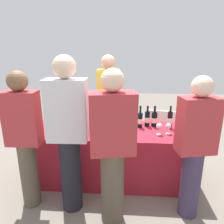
{
  "coord_description": "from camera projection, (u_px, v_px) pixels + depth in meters",
  "views": [
    {
      "loc": [
        0.2,
        -2.66,
        1.79
      ],
      "look_at": [
        0.0,
        0.0,
        0.98
      ],
      "focal_mm": 33.9,
      "sensor_mm": 36.0,
      "label": 1
    }
  ],
  "objects": [
    {
      "name": "ground_plane",
      "position": [
        112.0,
        177.0,
        3.07
      ],
      "size": [
        12.0,
        12.0,
        0.0
      ],
      "primitive_type": "plane",
      "color": "slate"
    },
    {
      "name": "tasting_table",
      "position": [
        112.0,
        154.0,
        2.97
      ],
      "size": [
        2.19,
        0.78,
        0.73
      ],
      "primitive_type": "cube",
      "color": "maroon",
      "rests_on": "ground_plane"
    },
    {
      "name": "wine_bottle_0",
      "position": [
        53.0,
        117.0,
        3.03
      ],
      "size": [
        0.07,
        0.07,
        0.29
      ],
      "color": "black",
      "rests_on": "tasting_table"
    },
    {
      "name": "wine_bottle_1",
      "position": [
        91.0,
        118.0,
        2.96
      ],
      "size": [
        0.07,
        0.07,
        0.32
      ],
      "color": "black",
      "rests_on": "tasting_table"
    },
    {
      "name": "wine_bottle_2",
      "position": [
        107.0,
        119.0,
        2.94
      ],
      "size": [
        0.08,
        0.08,
        0.32
      ],
      "color": "black",
      "rests_on": "tasting_table"
    },
    {
      "name": "wine_bottle_3",
      "position": [
        118.0,
        118.0,
        2.98
      ],
      "size": [
        0.08,
        0.08,
        0.33
      ],
      "color": "black",
      "rests_on": "tasting_table"
    },
    {
      "name": "wine_bottle_4",
      "position": [
        140.0,
        120.0,
        2.92
      ],
      "size": [
        0.07,
        0.07,
        0.31
      ],
      "color": "black",
      "rests_on": "tasting_table"
    },
    {
      "name": "wine_bottle_5",
      "position": [
        147.0,
        119.0,
        2.96
      ],
      "size": [
        0.07,
        0.07,
        0.3
      ],
      "color": "black",
      "rests_on": "tasting_table"
    },
    {
      "name": "wine_bottle_6",
      "position": [
        154.0,
        119.0,
        2.96
      ],
      "size": [
        0.08,
        0.08,
        0.3
      ],
      "color": "black",
      "rests_on": "tasting_table"
    },
    {
      "name": "wine_bottle_7",
      "position": [
        170.0,
        120.0,
        2.89
      ],
      "size": [
        0.07,
        0.07,
        0.33
      ],
      "color": "black",
      "rests_on": "tasting_table"
    },
    {
      "name": "wine_glass_0",
      "position": [
        100.0,
        126.0,
        2.74
      ],
      "size": [
        0.08,
        0.08,
        0.14
      ],
      "color": "silver",
      "rests_on": "tasting_table"
    },
    {
      "name": "wine_glass_1",
      "position": [
        107.0,
        128.0,
        2.66
      ],
      "size": [
        0.06,
        0.06,
        0.13
      ],
      "color": "silver",
      "rests_on": "tasting_table"
    },
    {
      "name": "wine_glass_2",
      "position": [
        119.0,
        124.0,
        2.76
      ],
      "size": [
        0.08,
        0.08,
        0.15
      ],
      "color": "silver",
      "rests_on": "tasting_table"
    },
    {
      "name": "wine_glass_3",
      "position": [
        159.0,
        126.0,
        2.67
      ],
      "size": [
        0.07,
        0.07,
        0.15
      ],
      "color": "silver",
      "rests_on": "tasting_table"
    },
    {
      "name": "wine_glass_4",
      "position": [
        168.0,
        126.0,
        2.69
      ],
      "size": [
        0.07,
        0.07,
        0.14
      ],
      "color": "silver",
      "rests_on": "tasting_table"
    },
    {
      "name": "ice_bucket",
      "position": [
        63.0,
        119.0,
        2.98
      ],
      "size": [
        0.19,
        0.19,
        0.2
      ],
      "primitive_type": "cylinder",
      "color": "silver",
      "rests_on": "tasting_table"
    },
    {
      "name": "server_pouring",
      "position": [
        108.0,
        102.0,
        3.47
      ],
      "size": [
        0.35,
        0.23,
        1.7
      ],
      "rotation": [
        0.0,
        0.0,
        3.1
      ],
      "color": "black",
      "rests_on": "ground_plane"
    },
    {
      "name": "guest_0",
      "position": [
        25.0,
        137.0,
        2.31
      ],
      "size": [
        0.37,
        0.21,
        1.58
      ],
      "rotation": [
        0.0,
        0.0,
        0.03
      ],
      "color": "brown",
      "rests_on": "ground_plane"
    },
    {
      "name": "guest_1",
      "position": [
        68.0,
        132.0,
        2.23
      ],
      "size": [
        0.43,
        0.24,
        1.74
      ],
      "rotation": [
        0.0,
        0.0,
        0.03
      ],
      "color": "black",
      "rests_on": "ground_plane"
    },
    {
      "name": "guest_2",
      "position": [
        112.0,
        146.0,
        2.07
      ],
      "size": [
        0.47,
        0.31,
        1.63
      ],
      "rotation": [
        0.0,
        0.0,
        0.17
      ],
      "color": "brown",
      "rests_on": "ground_plane"
    },
    {
      "name": "guest_3",
      "position": [
        195.0,
        145.0,
        2.16
      ],
      "size": [
        0.41,
        0.28,
        1.55
      ],
      "rotation": [
        0.0,
        0.0,
        0.19
      ],
      "color": "#3F3351",
      "rests_on": "ground_plane"
    },
    {
      "name": "menu_board",
      "position": [
        161.0,
        131.0,
        3.76
      ],
      "size": [
        0.53,
        0.13,
        0.75
      ],
      "primitive_type": "cube",
      "rotation": [
        0.0,
        0.0,
        -0.19
      ],
      "color": "white",
      "rests_on": "ground_plane"
    }
  ]
}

